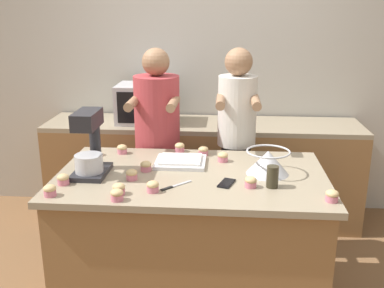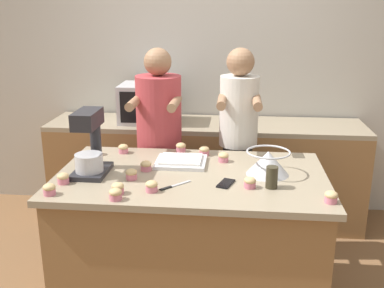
% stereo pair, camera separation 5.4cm
% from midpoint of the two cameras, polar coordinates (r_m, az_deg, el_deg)
% --- Properties ---
extents(back_wall, '(10.00, 0.06, 2.70)m').
position_cam_midpoint_polar(back_wall, '(4.27, 1.31, 9.45)').
color(back_wall, '#B2ADA3').
rests_on(back_wall, ground_plane).
extents(island_counter, '(1.67, 0.99, 0.92)m').
position_cam_midpoint_polar(island_counter, '(2.99, -0.61, -12.03)').
color(island_counter, olive).
rests_on(island_counter, ground_plane).
extents(back_counter, '(2.80, 0.60, 0.92)m').
position_cam_midpoint_polar(back_counter, '(4.14, 0.96, -3.47)').
color(back_counter, olive).
rests_on(back_counter, ground_plane).
extents(person_left, '(0.36, 0.51, 1.63)m').
position_cam_midpoint_polar(person_left, '(3.50, -4.81, -0.69)').
color(person_left, '#33384C').
rests_on(person_left, ground_plane).
extents(person_right, '(0.31, 0.48, 1.64)m').
position_cam_midpoint_polar(person_right, '(3.45, 5.17, -0.56)').
color(person_right, '#232328').
rests_on(person_right, ground_plane).
extents(stand_mixer, '(0.20, 0.30, 0.40)m').
position_cam_midpoint_polar(stand_mixer, '(2.81, -13.40, -0.39)').
color(stand_mixer, '#232328').
rests_on(stand_mixer, island_counter).
extents(mixing_bowl, '(0.27, 0.27, 0.15)m').
position_cam_midpoint_polar(mixing_bowl, '(2.81, 9.07, -2.20)').
color(mixing_bowl, '#BCBCC1').
rests_on(mixing_bowl, island_counter).
extents(baking_tray, '(0.33, 0.28, 0.04)m').
position_cam_midpoint_polar(baking_tray, '(2.97, -1.99, -2.21)').
color(baking_tray, silver).
rests_on(baking_tray, island_counter).
extents(microwave_oven, '(0.52, 0.39, 0.34)m').
position_cam_midpoint_polar(microwave_oven, '(4.03, -6.11, 5.16)').
color(microwave_oven, '#B7B7BC').
rests_on(microwave_oven, back_counter).
extents(cell_phone, '(0.11, 0.16, 0.01)m').
position_cam_midpoint_polar(cell_phone, '(2.65, 3.82, -4.98)').
color(cell_phone, black).
rests_on(cell_phone, island_counter).
extents(drinking_glass, '(0.07, 0.07, 0.13)m').
position_cam_midpoint_polar(drinking_glass, '(2.62, 9.60, -4.12)').
color(drinking_glass, '#332D1E').
rests_on(drinking_glass, island_counter).
extents(knife, '(0.17, 0.17, 0.01)m').
position_cam_midpoint_polar(knife, '(2.61, -2.85, -5.37)').
color(knife, '#BCBCC1').
rests_on(knife, island_counter).
extents(cupcake_0, '(0.07, 0.07, 0.07)m').
position_cam_midpoint_polar(cupcake_0, '(3.01, 3.43, -1.64)').
color(cupcake_0, '#D17084').
rests_on(cupcake_0, island_counter).
extents(cupcake_1, '(0.07, 0.07, 0.07)m').
position_cam_midpoint_polar(cupcake_1, '(2.54, -5.62, -5.38)').
color(cupcake_1, '#D17084').
rests_on(cupcake_1, island_counter).
extents(cupcake_2, '(0.07, 0.07, 0.07)m').
position_cam_midpoint_polar(cupcake_2, '(3.14, 0.95, -0.86)').
color(cupcake_2, '#D17084').
rests_on(cupcake_2, island_counter).
extents(cupcake_3, '(0.07, 0.07, 0.07)m').
position_cam_midpoint_polar(cupcake_3, '(2.73, -8.23, -3.86)').
color(cupcake_3, '#D17084').
rests_on(cupcake_3, island_counter).
extents(cupcake_4, '(0.07, 0.07, 0.07)m').
position_cam_midpoint_polar(cupcake_4, '(2.61, 6.88, -4.80)').
color(cupcake_4, '#D17084').
rests_on(cupcake_4, island_counter).
extents(cupcake_5, '(0.07, 0.07, 0.07)m').
position_cam_midpoint_polar(cupcake_5, '(3.21, -12.65, -0.86)').
color(cupcake_5, '#D17084').
rests_on(cupcake_5, island_counter).
extents(cupcake_6, '(0.07, 0.07, 0.07)m').
position_cam_midpoint_polar(cupcake_6, '(2.74, -16.59, -4.30)').
color(cupcake_6, '#D17084').
rests_on(cupcake_6, island_counter).
extents(cupcake_7, '(0.07, 0.07, 0.07)m').
position_cam_midpoint_polar(cupcake_7, '(2.53, -9.88, -5.61)').
color(cupcake_7, '#D17084').
rests_on(cupcake_7, island_counter).
extents(cupcake_8, '(0.07, 0.07, 0.07)m').
position_cam_midpoint_polar(cupcake_8, '(2.60, -18.18, -5.62)').
color(cupcake_8, '#D17084').
rests_on(cupcake_8, island_counter).
extents(cupcake_9, '(0.07, 0.07, 0.07)m').
position_cam_midpoint_polar(cupcake_9, '(3.21, -2.05, -0.41)').
color(cupcake_9, '#D17084').
rests_on(cupcake_9, island_counter).
extents(cupcake_10, '(0.07, 0.07, 0.07)m').
position_cam_midpoint_polar(cupcake_10, '(2.46, -10.14, -6.36)').
color(cupcake_10, '#D17084').
rests_on(cupcake_10, island_counter).
extents(cupcake_11, '(0.07, 0.07, 0.07)m').
position_cam_midpoint_polar(cupcake_11, '(2.51, 16.77, -6.30)').
color(cupcake_11, '#D17084').
rests_on(cupcake_11, island_counter).
extents(cupcake_12, '(0.07, 0.07, 0.07)m').
position_cam_midpoint_polar(cupcake_12, '(2.86, -6.43, -2.80)').
color(cupcake_12, '#D17084').
rests_on(cupcake_12, island_counter).
extents(cupcake_13, '(0.07, 0.07, 0.07)m').
position_cam_midpoint_polar(cupcake_13, '(3.21, -9.34, -0.63)').
color(cupcake_13, '#D17084').
rests_on(cupcake_13, island_counter).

